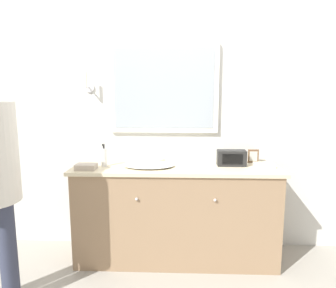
# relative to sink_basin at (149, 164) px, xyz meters

# --- Properties ---
(ground_plane) EXTENTS (14.00, 14.00, 0.00)m
(ground_plane) POSITION_rel_sink_basin_xyz_m (0.24, -0.25, -0.89)
(ground_plane) COLOR #9E998E
(wall_back) EXTENTS (8.00, 0.18, 2.55)m
(wall_back) POSITION_rel_sink_basin_xyz_m (0.24, 0.32, 0.39)
(wall_back) COLOR silver
(wall_back) RESTS_ON ground_plane
(vanity_counter) EXTENTS (1.82, 0.55, 0.87)m
(vanity_counter) POSITION_rel_sink_basin_xyz_m (0.24, 0.02, -0.45)
(vanity_counter) COLOR #937556
(vanity_counter) RESTS_ON ground_plane
(sink_basin) EXTENTS (0.45, 0.36, 0.16)m
(sink_basin) POSITION_rel_sink_basin_xyz_m (0.00, 0.00, 0.00)
(sink_basin) COLOR white
(sink_basin) RESTS_ON vanity_counter
(soap_bottle) EXTENTS (0.05, 0.05, 0.20)m
(soap_bottle) POSITION_rel_sink_basin_xyz_m (-0.40, 0.00, 0.07)
(soap_bottle) COLOR white
(soap_bottle) RESTS_ON vanity_counter
(appliance_box) EXTENTS (0.25, 0.12, 0.14)m
(appliance_box) POSITION_rel_sink_basin_xyz_m (0.74, 0.06, 0.05)
(appliance_box) COLOR black
(appliance_box) RESTS_ON vanity_counter
(picture_frame) EXTENTS (0.10, 0.01, 0.13)m
(picture_frame) POSITION_rel_sink_basin_xyz_m (0.96, 0.19, 0.04)
(picture_frame) COLOR brown
(picture_frame) RESTS_ON vanity_counter
(hand_towel_near_sink) EXTENTS (0.17, 0.13, 0.05)m
(hand_towel_near_sink) POSITION_rel_sink_basin_xyz_m (-0.52, -0.13, 0.00)
(hand_towel_near_sink) COLOR #B7A899
(hand_towel_near_sink) RESTS_ON vanity_counter
(hand_towel_far_corner) EXTENTS (0.17, 0.11, 0.04)m
(hand_towel_far_corner) POSITION_rel_sink_basin_xyz_m (1.01, 0.00, 0.00)
(hand_towel_far_corner) COLOR silver
(hand_towel_far_corner) RESTS_ON vanity_counter
(metal_tray) EXTENTS (0.14, 0.10, 0.01)m
(metal_tray) POSITION_rel_sink_basin_xyz_m (0.43, -0.05, -0.01)
(metal_tray) COLOR #ADADB2
(metal_tray) RESTS_ON vanity_counter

